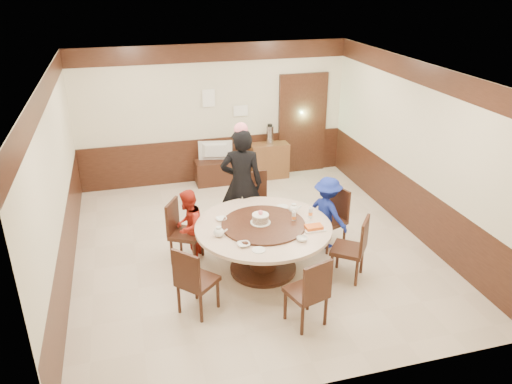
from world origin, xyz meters
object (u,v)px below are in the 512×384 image
object	(u,v)px
person_red	(188,226)
side_cabinet	(269,160)
banquet_table	(263,239)
birthday_cake	(260,218)
shrimp_platter	(314,228)
person_blue	(327,213)
person_standing	(242,184)
tv_stand	(216,172)
television	(215,151)
thermos	(270,135)

from	to	relation	value
person_red	side_cabinet	size ratio (longest dim) A/B	1.44
banquet_table	birthday_cake	distance (m)	0.32
shrimp_platter	birthday_cake	bearing A→B (deg)	153.52
person_red	person_blue	size ratio (longest dim) A/B	0.97
person_standing	birthday_cake	distance (m)	1.11
person_blue	birthday_cake	distance (m)	1.29
person_red	tv_stand	xyz separation A→B (m)	(0.97, 2.84, -0.32)
person_standing	birthday_cake	world-z (taller)	person_standing
birthday_cake	side_cabinet	xyz separation A→B (m)	(1.16, 3.42, -0.47)
banquet_table	person_red	bearing A→B (deg)	149.61
tv_stand	banquet_table	bearing A→B (deg)	-89.47
tv_stand	television	xyz separation A→B (m)	(0.00, 0.00, 0.45)
person_red	birthday_cake	world-z (taller)	person_red
person_blue	thermos	bearing A→B (deg)	-25.98
person_blue	tv_stand	xyz separation A→B (m)	(-1.20, 3.00, -0.34)
person_standing	thermos	world-z (taller)	person_standing
banquet_table	thermos	size ratio (longest dim) A/B	5.17
birthday_cake	side_cabinet	distance (m)	3.65
person_red	thermos	bearing A→B (deg)	170.33
birthday_cake	thermos	world-z (taller)	thermos
side_cabinet	person_standing	bearing A→B (deg)	-116.58
person_red	shrimp_platter	xyz separation A→B (m)	(1.65, -0.89, 0.20)
person_red	tv_stand	size ratio (longest dim) A/B	1.35
person_standing	thermos	distance (m)	2.60
person_red	thermos	world-z (taller)	person_red
person_red	thermos	size ratio (longest dim) A/B	3.02
person_blue	television	size ratio (longest dim) A/B	1.71
tv_stand	television	size ratio (longest dim) A/B	1.23
shrimp_platter	side_cabinet	bearing A→B (deg)	82.85
person_blue	television	bearing A→B (deg)	-4.86
person_red	birthday_cake	bearing A→B (deg)	87.21
television	thermos	distance (m)	1.19
shrimp_platter	person_red	bearing A→B (deg)	151.58
tv_stand	television	distance (m)	0.45
person_blue	shrimp_platter	xyz separation A→B (m)	(-0.52, -0.73, 0.19)
tv_stand	thermos	xyz separation A→B (m)	(1.17, 0.03, 0.69)
television	side_cabinet	distance (m)	1.20
person_blue	shrimp_platter	distance (m)	0.92
person_blue	television	world-z (taller)	person_blue
television	shrimp_platter	bearing A→B (deg)	111.17
person_standing	tv_stand	distance (m)	2.39
person_red	person_standing	bearing A→B (deg)	146.69
side_cabinet	thermos	world-z (taller)	thermos
person_blue	shrimp_platter	world-z (taller)	person_blue
person_standing	television	bearing A→B (deg)	-76.40
person_red	person_blue	distance (m)	2.18
person_standing	birthday_cake	size ratio (longest dim) A/B	6.34
person_standing	tv_stand	bearing A→B (deg)	-76.40
person_standing	tv_stand	xyz separation A→B (m)	(0.01, 2.29, -0.68)
tv_stand	thermos	size ratio (longest dim) A/B	2.24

